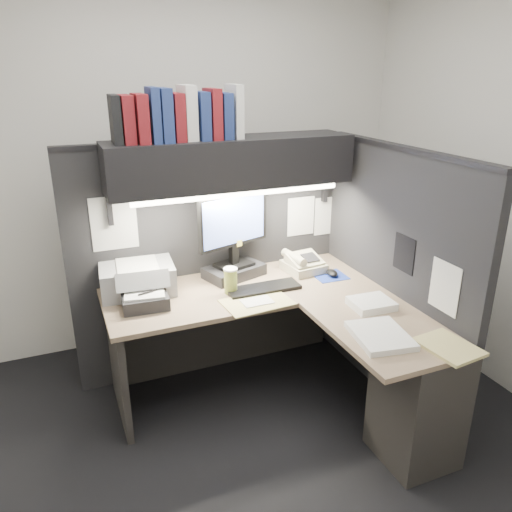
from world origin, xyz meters
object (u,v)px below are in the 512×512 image
(monitor, at_px, (234,244))
(printer, at_px, (137,277))
(desk, at_px, (327,360))
(telephone, at_px, (304,264))
(coffee_cup, at_px, (231,281))
(notebook_stack, at_px, (145,300))
(overhead_shelf, at_px, (231,162))
(keyboard, at_px, (263,288))

(monitor, relative_size, printer, 1.29)
(desk, bearing_deg, monitor, 111.23)
(monitor, distance_m, telephone, 0.52)
(coffee_cup, distance_m, notebook_stack, 0.53)
(overhead_shelf, height_order, telephone, overhead_shelf)
(keyboard, xyz_separation_m, notebook_stack, (-0.74, 0.05, 0.03))
(overhead_shelf, xyz_separation_m, telephone, (0.49, -0.09, -0.72))
(telephone, xyz_separation_m, printer, (-1.12, 0.12, 0.04))
(monitor, xyz_separation_m, notebook_stack, (-0.64, -0.23, -0.19))
(monitor, xyz_separation_m, coffee_cup, (-0.11, -0.24, -0.15))
(monitor, height_order, printer, monitor)
(overhead_shelf, distance_m, keyboard, 0.81)
(overhead_shelf, relative_size, notebook_stack, 5.87)
(monitor, bearing_deg, notebook_stack, -178.40)
(overhead_shelf, relative_size, coffee_cup, 10.09)
(overhead_shelf, bearing_deg, desk, -68.21)
(coffee_cup, bearing_deg, keyboard, -11.76)
(overhead_shelf, height_order, keyboard, overhead_shelf)
(monitor, bearing_deg, desk, -86.52)
(desk, xyz_separation_m, printer, (-0.93, 0.79, 0.38))
(coffee_cup, bearing_deg, monitor, 65.02)
(desk, distance_m, monitor, 0.96)
(telephone, xyz_separation_m, notebook_stack, (-1.12, -0.14, -0.01))
(desk, height_order, overhead_shelf, overhead_shelf)
(overhead_shelf, bearing_deg, coffee_cup, -113.69)
(notebook_stack, bearing_deg, printer, 89.39)
(coffee_cup, xyz_separation_m, printer, (-0.53, 0.27, 0.01))
(monitor, bearing_deg, telephone, -28.26)
(monitor, height_order, telephone, monitor)
(telephone, height_order, printer, printer)
(overhead_shelf, xyz_separation_m, keyboard, (0.10, -0.27, -0.76))
(overhead_shelf, bearing_deg, keyboard, -69.65)
(overhead_shelf, bearing_deg, monitor, 18.68)
(notebook_stack, bearing_deg, keyboard, -4.07)
(overhead_shelf, height_order, monitor, overhead_shelf)
(desk, relative_size, keyboard, 3.63)
(desk, height_order, keyboard, keyboard)
(overhead_shelf, bearing_deg, telephone, -10.06)
(overhead_shelf, relative_size, keyboard, 3.31)
(keyboard, distance_m, telephone, 0.43)
(monitor, relative_size, telephone, 2.27)
(overhead_shelf, height_order, printer, overhead_shelf)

